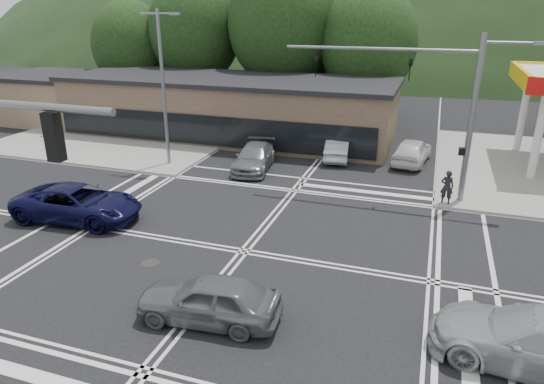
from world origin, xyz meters
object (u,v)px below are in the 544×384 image
(car_grey_center, at_px, (209,299))
(car_queue_b, at_px, (412,151))
(car_northbound, at_px, (254,157))
(car_blue_west, at_px, (78,203))
(car_queue_a, at_px, (338,149))
(pedestrian, at_px, (447,187))
(car_silver_east, at_px, (542,342))

(car_grey_center, height_order, car_queue_b, car_queue_b)
(car_grey_center, relative_size, car_northbound, 0.90)
(car_blue_west, height_order, car_northbound, car_blue_west)
(car_queue_a, xyz_separation_m, car_northbound, (-4.30, -3.55, 0.04))
(car_grey_center, bearing_deg, pedestrian, 144.76)
(car_silver_east, xyz_separation_m, car_queue_b, (-4.37, 17.72, -0.05))
(car_grey_center, distance_m, car_silver_east, 9.25)
(car_blue_west, bearing_deg, pedestrian, -70.99)
(car_grey_center, height_order, pedestrian, pedestrian)
(car_queue_a, height_order, car_queue_b, car_queue_b)
(car_silver_east, bearing_deg, car_blue_west, -95.34)
(car_blue_west, bearing_deg, car_queue_b, -50.22)
(car_grey_center, bearing_deg, car_queue_b, 159.87)
(car_queue_b, height_order, pedestrian, pedestrian)
(car_queue_a, bearing_deg, car_northbound, 32.47)
(car_queue_b, height_order, car_northbound, car_queue_b)
(car_queue_a, bearing_deg, car_blue_west, 47.50)
(car_silver_east, relative_size, car_northbound, 1.16)
(car_queue_b, bearing_deg, car_northbound, 33.09)
(car_blue_west, relative_size, car_queue_a, 1.39)
(car_silver_east, distance_m, car_queue_a, 19.27)
(car_grey_center, xyz_separation_m, pedestrian, (6.84, 12.00, 0.23))
(car_blue_west, height_order, car_grey_center, car_blue_west)
(car_silver_east, height_order, car_queue_a, car_silver_east)
(car_queue_b, distance_m, car_northbound, 9.73)
(pedestrian, bearing_deg, car_blue_west, 25.36)
(car_queue_a, relative_size, car_queue_b, 0.90)
(car_blue_west, height_order, car_queue_a, car_blue_west)
(pedestrian, bearing_deg, car_queue_a, -41.35)
(car_silver_east, height_order, car_queue_b, car_silver_east)
(car_silver_east, relative_size, car_queue_b, 1.25)
(car_blue_west, relative_size, pedestrian, 3.44)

